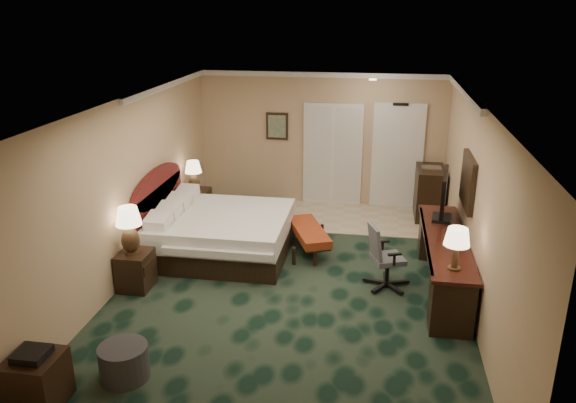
% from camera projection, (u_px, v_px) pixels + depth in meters
% --- Properties ---
extents(floor, '(5.00, 7.50, 0.00)m').
position_uv_depth(floor, '(293.00, 284.00, 8.40)').
color(floor, black).
rests_on(floor, ground).
extents(ceiling, '(5.00, 7.50, 0.00)m').
position_uv_depth(ceiling, '(293.00, 104.00, 7.50)').
color(ceiling, white).
rests_on(ceiling, wall_back).
extents(wall_back, '(5.00, 0.00, 2.70)m').
position_uv_depth(wall_back, '(321.00, 139.00, 11.44)').
color(wall_back, tan).
rests_on(wall_back, ground).
extents(wall_front, '(5.00, 0.00, 2.70)m').
position_uv_depth(wall_front, '(221.00, 352.00, 4.46)').
color(wall_front, tan).
rests_on(wall_front, ground).
extents(wall_left, '(0.00, 7.50, 2.70)m').
position_uv_depth(wall_left, '(127.00, 190.00, 8.33)').
color(wall_left, tan).
rests_on(wall_left, ground).
extents(wall_right, '(0.00, 7.50, 2.70)m').
position_uv_depth(wall_right, '(476.00, 209.00, 7.57)').
color(wall_right, tan).
rests_on(wall_right, ground).
extents(crown_molding, '(5.00, 7.50, 0.10)m').
position_uv_depth(crown_molding, '(293.00, 108.00, 7.51)').
color(crown_molding, silver).
rests_on(crown_molding, wall_back).
extents(tile_patch, '(3.20, 1.70, 0.01)m').
position_uv_depth(tile_patch, '(361.00, 218.00, 10.96)').
color(tile_patch, tan).
rests_on(tile_patch, ground).
extents(headboard, '(0.12, 2.00, 1.40)m').
position_uv_depth(headboard, '(159.00, 208.00, 9.47)').
color(headboard, '#441218').
rests_on(headboard, ground).
extents(entry_door, '(1.02, 0.06, 2.18)m').
position_uv_depth(entry_door, '(397.00, 157.00, 11.27)').
color(entry_door, silver).
rests_on(entry_door, ground).
extents(closet_doors, '(1.20, 0.06, 2.10)m').
position_uv_depth(closet_doors, '(333.00, 155.00, 11.46)').
color(closet_doors, silver).
rests_on(closet_doors, ground).
extents(wall_art, '(0.45, 0.06, 0.55)m').
position_uv_depth(wall_art, '(277.00, 126.00, 11.45)').
color(wall_art, '#40614F').
rests_on(wall_art, wall_back).
extents(wall_mirror, '(0.05, 0.95, 0.75)m').
position_uv_depth(wall_mirror, '(468.00, 181.00, 8.07)').
color(wall_mirror, white).
rests_on(wall_mirror, wall_right).
extents(bed, '(2.16, 2.00, 0.69)m').
position_uv_depth(bed, '(223.00, 234.00, 9.34)').
color(bed, silver).
rests_on(bed, ground).
extents(nightstand_near, '(0.45, 0.52, 0.56)m').
position_uv_depth(nightstand_near, '(136.00, 270.00, 8.21)').
color(nightstand_near, black).
rests_on(nightstand_near, ground).
extents(nightstand_far, '(0.47, 0.54, 0.59)m').
position_uv_depth(nightstand_far, '(197.00, 205.00, 10.84)').
color(nightstand_far, black).
rests_on(nightstand_far, ground).
extents(lamp_near, '(0.39, 0.39, 0.70)m').
position_uv_depth(lamp_near, '(130.00, 230.00, 8.00)').
color(lamp_near, black).
rests_on(lamp_near, nightstand_near).
extents(lamp_far, '(0.36, 0.36, 0.59)m').
position_uv_depth(lamp_far, '(194.00, 176.00, 10.59)').
color(lamp_far, black).
rests_on(lamp_far, nightstand_far).
extents(bed_bench, '(0.89, 1.34, 0.43)m').
position_uv_depth(bed_bench, '(309.00, 240.00, 9.44)').
color(bed_bench, maroon).
rests_on(bed_bench, ground).
extents(ottoman, '(0.71, 0.71, 0.39)m').
position_uv_depth(ottoman, '(124.00, 362.00, 6.25)').
color(ottoman, '#2E2E2E').
rests_on(ottoman, ground).
extents(side_table, '(0.53, 0.53, 0.57)m').
position_uv_depth(side_table, '(37.00, 381.00, 5.80)').
color(side_table, black).
rests_on(side_table, ground).
extents(desk, '(0.60, 2.77, 0.80)m').
position_uv_depth(desk, '(443.00, 263.00, 8.16)').
color(desk, black).
rests_on(desk, ground).
extents(tv, '(0.21, 0.98, 0.76)m').
position_uv_depth(tv, '(444.00, 196.00, 8.59)').
color(tv, black).
rests_on(tv, desk).
extents(desk_lamp, '(0.38, 0.38, 0.57)m').
position_uv_depth(desk_lamp, '(456.00, 249.00, 6.99)').
color(desk_lamp, black).
rests_on(desk_lamp, desk).
extents(desk_chair, '(0.72, 0.70, 0.98)m').
position_uv_depth(desk_chair, '(388.00, 256.00, 8.18)').
color(desk_chair, '#51515A').
rests_on(desk_chair, ground).
extents(minibar, '(0.52, 0.94, 0.99)m').
position_uv_depth(minibar, '(429.00, 193.00, 10.88)').
color(minibar, black).
rests_on(minibar, ground).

